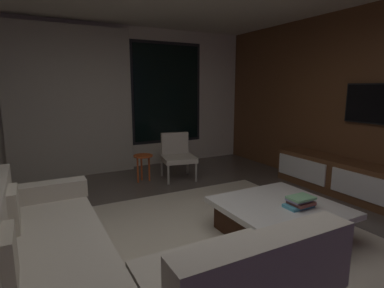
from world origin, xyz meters
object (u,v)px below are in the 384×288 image
accent_chair_near_window (177,153)px  mounted_tv (379,104)px  coffee_table (279,220)px  book_stack_on_coffee_table (300,202)px  media_console (377,188)px  side_stool (143,160)px  sectional_couch (91,276)px

accent_chair_near_window → mounted_tv: 3.12m
coffee_table → accent_chair_near_window: size_ratio=1.49×
book_stack_on_coffee_table → accent_chair_near_window: bearing=93.0°
accent_chair_near_window → mounted_tv: bearing=-49.3°
accent_chair_near_window → media_console: size_ratio=0.25×
accent_chair_near_window → media_console: 3.03m
coffee_table → accent_chair_near_window: bearing=90.3°
book_stack_on_coffee_table → side_stool: 2.79m
coffee_table → media_console: (1.75, 0.03, 0.06)m
side_stool → media_console: (2.37, -2.51, -0.12)m
media_console → mounted_tv: bearing=47.6°
book_stack_on_coffee_table → accent_chair_near_window: size_ratio=0.37×
sectional_couch → coffee_table: size_ratio=2.16×
coffee_table → mounted_tv: 2.27m
sectional_couch → mounted_tv: 4.06m
side_stool → coffee_table: bearing=-76.3°
coffee_table → media_console: bearing=0.9°
side_stool → media_console: media_console is taller
book_stack_on_coffee_table → coffee_table: bearing=129.4°
sectional_couch → mounted_tv: (3.90, 0.46, 1.06)m
sectional_couch → mounted_tv: size_ratio=2.61×
sectional_couch → book_stack_on_coffee_table: (2.09, 0.09, 0.13)m
sectional_couch → media_console: bearing=4.1°
coffee_table → book_stack_on_coffee_table: size_ratio=4.00×
accent_chair_near_window → mounted_tv: mounted_tv is taller
coffee_table → side_stool: (-0.62, 2.54, 0.19)m
sectional_couch → book_stack_on_coffee_table: 2.09m
book_stack_on_coffee_table → media_console: bearing=6.2°
sectional_couch → coffee_table: bearing=6.8°
sectional_couch → media_console: (3.72, 0.26, -0.04)m
accent_chair_near_window → mounted_tv: (1.95, -2.26, 0.92)m
sectional_couch → media_console: size_ratio=0.81×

